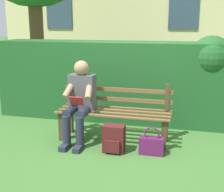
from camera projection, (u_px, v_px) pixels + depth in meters
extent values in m
plane|color=#3D6B2D|center=(114.00, 140.00, 4.58)|extent=(60.00, 60.00, 0.00)
cube|color=#4C3828|center=(164.00, 135.00, 4.17)|extent=(0.07, 0.07, 0.44)
cube|color=#4C3828|center=(61.00, 126.00, 4.53)|extent=(0.07, 0.07, 0.44)
cube|color=#4C3828|center=(166.00, 127.00, 4.52)|extent=(0.07, 0.07, 0.44)
cube|color=#4C3828|center=(71.00, 119.00, 4.88)|extent=(0.07, 0.07, 0.44)
cube|color=brown|center=(117.00, 107.00, 4.69)|extent=(1.67, 0.06, 0.02)
cube|color=brown|center=(115.00, 110.00, 4.54)|extent=(1.67, 0.06, 0.02)
cube|color=brown|center=(112.00, 113.00, 4.40)|extent=(1.67, 0.06, 0.02)
cube|color=brown|center=(110.00, 116.00, 4.25)|extent=(1.67, 0.06, 0.02)
cube|color=#4C3828|center=(167.00, 97.00, 4.45)|extent=(0.06, 0.06, 0.40)
cube|color=#4C3828|center=(71.00, 92.00, 4.81)|extent=(0.06, 0.06, 0.40)
cube|color=brown|center=(117.00, 99.00, 4.65)|extent=(1.67, 0.02, 0.06)
cube|color=brown|center=(117.00, 90.00, 4.61)|extent=(1.67, 0.02, 0.06)
cube|color=#4C4C51|center=(82.00, 92.00, 4.54)|extent=(0.38, 0.22, 0.52)
sphere|color=#A57A5B|center=(81.00, 68.00, 4.44)|extent=(0.22, 0.22, 0.22)
cylinder|color=#232838|center=(84.00, 111.00, 4.38)|extent=(0.13, 0.42, 0.13)
cylinder|color=#232838|center=(71.00, 110.00, 4.42)|extent=(0.13, 0.42, 0.13)
cylinder|color=#232838|center=(80.00, 133.00, 4.24)|extent=(0.12, 0.12, 0.46)
cylinder|color=#232838|center=(67.00, 132.00, 4.28)|extent=(0.12, 0.12, 0.46)
cube|color=#232838|center=(78.00, 148.00, 4.21)|extent=(0.10, 0.24, 0.07)
cube|color=#232838|center=(65.00, 147.00, 4.25)|extent=(0.10, 0.24, 0.07)
cylinder|color=#A57A5B|center=(89.00, 90.00, 4.36)|extent=(0.14, 0.32, 0.26)
cylinder|color=#A57A5B|center=(69.00, 89.00, 4.43)|extent=(0.14, 0.32, 0.26)
cube|color=#B22626|center=(76.00, 101.00, 4.31)|extent=(0.20, 0.07, 0.13)
cube|color=#1E5123|center=(126.00, 81.00, 5.45)|extent=(4.71, 0.75, 1.40)
sphere|color=#1E5123|center=(211.00, 57.00, 4.90)|extent=(0.68, 0.68, 0.68)
sphere|color=#1E5123|center=(66.00, 56.00, 5.70)|extent=(0.60, 0.60, 0.60)
cylinder|color=brown|center=(37.00, 40.00, 6.89)|extent=(0.31, 0.31, 2.68)
cube|color=#334756|center=(184.00, 9.00, 9.21)|extent=(0.90, 0.04, 1.20)
cube|color=#334756|center=(59.00, 11.00, 10.17)|extent=(0.90, 0.04, 1.20)
cube|color=#4C1919|center=(114.00, 139.00, 4.13)|extent=(0.29, 0.18, 0.38)
cube|color=#4C1919|center=(112.00, 147.00, 4.05)|extent=(0.20, 0.04, 0.17)
cylinder|color=#4C1919|center=(122.00, 135.00, 4.21)|extent=(0.04, 0.04, 0.23)
cylinder|color=#4C1919|center=(110.00, 134.00, 4.25)|extent=(0.04, 0.04, 0.23)
cube|color=#59194C|center=(151.00, 146.00, 4.07)|extent=(0.33, 0.13, 0.24)
torus|color=#59194C|center=(152.00, 134.00, 4.03)|extent=(0.20, 0.02, 0.20)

